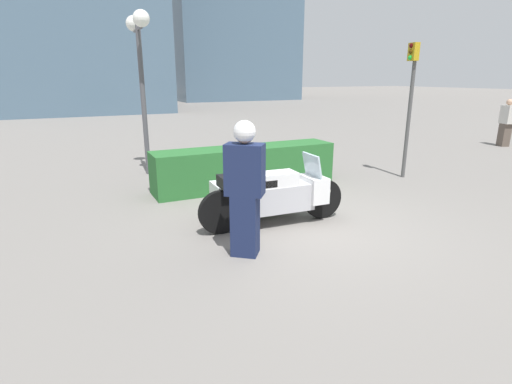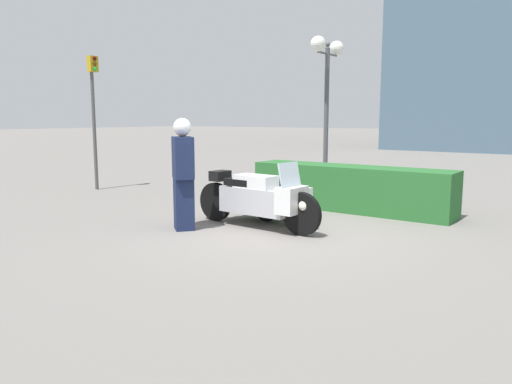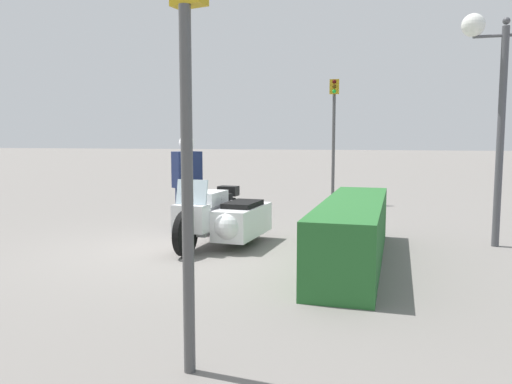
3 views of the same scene
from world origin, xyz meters
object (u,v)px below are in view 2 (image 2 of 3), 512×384
object	(u,v)px
police_motorcycle	(268,198)
officer_rider	(183,171)
traffic_light_far	(94,103)
twin_lamp_post	(327,70)
hedge_bush_curbside	(350,188)

from	to	relation	value
police_motorcycle	officer_rider	xyz separation A→B (m)	(-0.96, -1.12, 0.52)
officer_rider	traffic_light_far	distance (m)	5.82
twin_lamp_post	traffic_light_far	distance (m)	6.10
traffic_light_far	officer_rider	bearing A→B (deg)	-27.67
officer_rider	police_motorcycle	bearing A→B (deg)	177.43
hedge_bush_curbside	officer_rider	bearing A→B (deg)	-114.53
hedge_bush_curbside	traffic_light_far	xyz separation A→B (m)	(-6.76, -1.16, 1.81)
hedge_bush_curbside	traffic_light_far	size ratio (longest dim) A/B	1.22
twin_lamp_post	traffic_light_far	xyz separation A→B (m)	(-5.00, -3.40, -0.83)
police_motorcycle	traffic_light_far	world-z (taller)	traffic_light_far
twin_lamp_post	traffic_light_far	bearing A→B (deg)	-145.80
police_motorcycle	officer_rider	world-z (taller)	officer_rider
police_motorcycle	twin_lamp_post	world-z (taller)	twin_lamp_post
officer_rider	twin_lamp_post	world-z (taller)	twin_lamp_post
traffic_light_far	police_motorcycle	bearing A→B (deg)	-14.82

